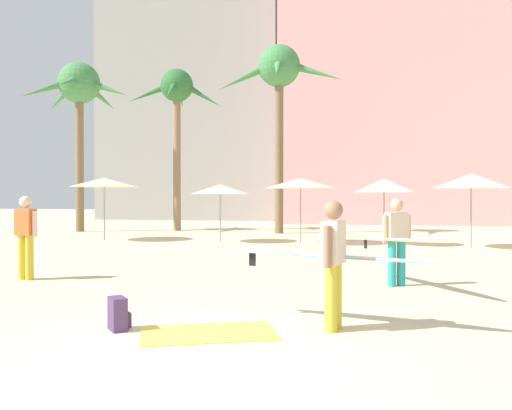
% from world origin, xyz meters
% --- Properties ---
extents(ground, '(120.00, 120.00, 0.00)m').
position_xyz_m(ground, '(0.00, 0.00, 0.00)').
color(ground, beige).
extents(hotel_pink, '(22.88, 10.36, 18.42)m').
position_xyz_m(hotel_pink, '(8.75, 31.62, 9.21)').
color(hotel_pink, pink).
rests_on(hotel_pink, ground).
extents(hotel_tower_gray, '(13.41, 11.15, 31.14)m').
position_xyz_m(hotel_tower_gray, '(-10.08, 36.00, 15.57)').
color(hotel_tower_gray, gray).
rests_on(hotel_tower_gray, ground).
extents(palm_tree_far_left, '(4.95, 4.99, 8.07)m').
position_xyz_m(palm_tree_far_left, '(-6.85, 19.82, 6.59)').
color(palm_tree_far_left, '#896B4C').
rests_on(palm_tree_far_left, ground).
extents(palm_tree_left, '(5.89, 5.78, 8.69)m').
position_xyz_m(palm_tree_left, '(-1.54, 18.69, 7.15)').
color(palm_tree_left, brown).
rests_on(palm_tree_left, ground).
extents(palm_tree_center, '(5.20, 5.43, 8.20)m').
position_xyz_m(palm_tree_center, '(-11.25, 18.22, 6.75)').
color(palm_tree_center, brown).
rests_on(palm_tree_center, ground).
extents(cafe_umbrella_0, '(2.23, 2.23, 2.16)m').
position_xyz_m(cafe_umbrella_0, '(-3.08, 13.74, 1.97)').
color(cafe_umbrella_0, gray).
rests_on(cafe_umbrella_0, ground).
extents(cafe_umbrella_1, '(2.61, 2.61, 2.37)m').
position_xyz_m(cafe_umbrella_1, '(-0.08, 13.61, 2.18)').
color(cafe_umbrella_1, gray).
rests_on(cafe_umbrella_1, ground).
extents(cafe_umbrella_2, '(2.61, 2.61, 2.43)m').
position_xyz_m(cafe_umbrella_2, '(-7.73, 13.73, 2.25)').
color(cafe_umbrella_2, gray).
rests_on(cafe_umbrella_2, ground).
extents(cafe_umbrella_3, '(2.42, 2.42, 2.45)m').
position_xyz_m(cafe_umbrella_3, '(5.56, 12.80, 2.21)').
color(cafe_umbrella_3, gray).
rests_on(cafe_umbrella_3, ground).
extents(cafe_umbrella_7, '(2.14, 2.14, 2.32)m').
position_xyz_m(cafe_umbrella_7, '(2.85, 13.53, 2.08)').
color(cafe_umbrella_7, gray).
rests_on(cafe_umbrella_7, ground).
extents(beach_towel, '(1.88, 1.47, 0.01)m').
position_xyz_m(beach_towel, '(-0.08, 1.12, 0.01)').
color(beach_towel, '#F4CC4C').
rests_on(beach_towel, ground).
extents(backpack, '(0.35, 0.35, 0.42)m').
position_xyz_m(backpack, '(-1.25, 1.06, 0.20)').
color(backpack, '#4C345D').
rests_on(backpack, ground).
extents(person_mid_center, '(2.97, 1.12, 1.64)m').
position_xyz_m(person_mid_center, '(1.43, 1.66, 0.90)').
color(person_mid_center, gold).
rests_on(person_mid_center, ground).
extents(person_near_right, '(1.68, 2.91, 1.66)m').
position_xyz_m(person_near_right, '(2.52, 4.92, 0.90)').
color(person_near_right, teal).
rests_on(person_near_right, ground).
extents(person_mid_left, '(0.61, 0.30, 1.71)m').
position_xyz_m(person_mid_left, '(-4.85, 4.49, 0.94)').
color(person_mid_left, gold).
rests_on(person_mid_left, ground).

